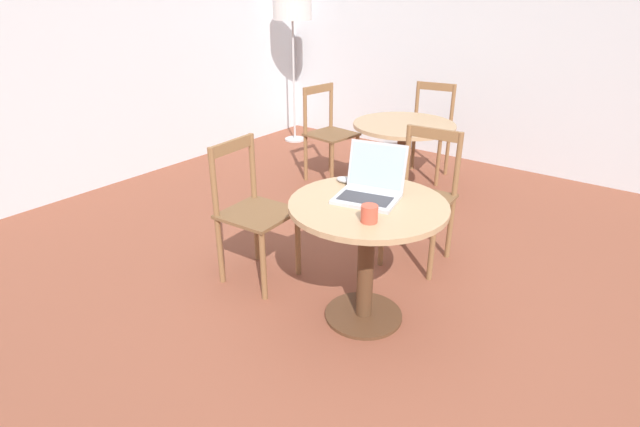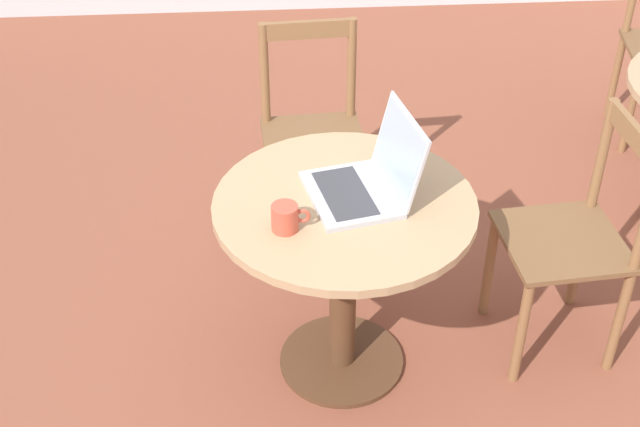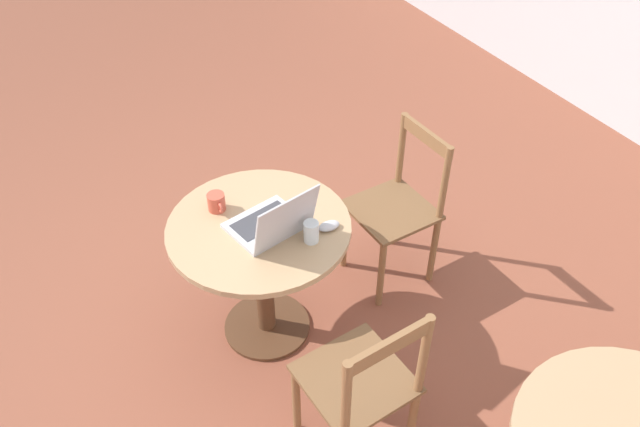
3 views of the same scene
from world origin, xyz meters
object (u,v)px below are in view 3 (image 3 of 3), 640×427
chair_near_right (362,387)px  laptop (272,223)px  mug (217,202)px  mouse (329,226)px  cafe_table_near (261,252)px  chair_near_back (398,208)px  drinking_glass (311,232)px

chair_near_right → laptop: (-0.72, -0.04, 0.31)m
chair_near_right → mug: (-0.98, -0.20, 0.30)m
chair_near_right → mug: chair_near_right is taller
laptop → mouse: 0.25m
cafe_table_near → chair_near_right: (0.79, 0.07, -0.09)m
chair_near_right → chair_near_back: (-0.84, 0.72, 0.00)m
laptop → mouse: laptop is taller
mouse → mug: size_ratio=0.85×
cafe_table_near → drinking_glass: (0.20, 0.16, 0.21)m
mouse → chair_near_back: bearing=112.4°
chair_near_right → chair_near_back: same height
laptop → drinking_glass: laptop is taller
chair_near_back → mug: bearing=-98.4°
mug → chair_near_back: bearing=81.6°
chair_near_right → mug: size_ratio=7.58×
chair_near_right → laptop: 0.78m
chair_near_right → mouse: 0.71m
mug → drinking_glass: (0.39, 0.28, 0.01)m
chair_near_back → mouse: 0.64m
chair_near_right → laptop: laptop is taller
laptop → drinking_glass: 0.18m
chair_near_back → mug: (-0.14, -0.92, 0.30)m
chair_near_back → chair_near_right: bearing=-40.7°
drinking_glass → cafe_table_near: bearing=-141.0°
chair_near_right → drinking_glass: chair_near_right is taller
drinking_glass → chair_near_back: bearing=111.5°
chair_near_right → mouse: bearing=162.9°
chair_near_right → laptop: size_ratio=2.36×
chair_near_back → laptop: bearing=-80.9°
chair_near_back → mug: size_ratio=7.58×
mouse → mug: mug is taller
cafe_table_near → mouse: mouse is taller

